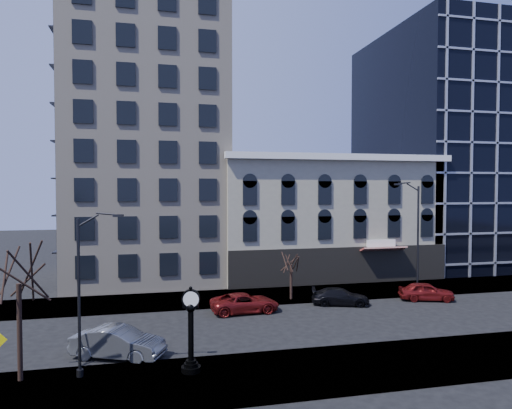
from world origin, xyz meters
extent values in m
plane|color=black|center=(0.00, 0.00, 0.00)|extent=(160.00, 160.00, 0.00)
cube|color=gray|center=(0.00, 8.00, 0.06)|extent=(160.00, 6.00, 0.12)
cube|color=gray|center=(0.00, -8.00, 0.06)|extent=(160.00, 6.00, 0.12)
cube|color=beige|center=(-6.00, 19.00, 19.00)|extent=(15.00, 15.00, 38.00)
cube|color=#A19C84|center=(12.00, 16.00, 6.00)|extent=(22.00, 10.00, 12.00)
cube|color=white|center=(12.00, 10.80, 12.20)|extent=(22.60, 0.80, 0.60)
cube|color=black|center=(12.00, 10.95, 1.80)|extent=(22.00, 0.30, 3.60)
cube|color=maroon|center=(16.00, 10.40, 3.40)|extent=(4.50, 1.18, 0.55)
cube|color=black|center=(32.00, 21.00, 14.00)|extent=(20.00, 20.00, 28.00)
cylinder|color=black|center=(-3.79, -6.95, 0.25)|extent=(0.97, 0.97, 0.26)
cylinder|color=black|center=(-3.79, -6.95, 0.47)|extent=(0.70, 0.70, 0.18)
cylinder|color=black|center=(-3.79, -6.95, 0.63)|extent=(0.53, 0.53, 0.14)
cylinder|color=black|center=(-3.79, -6.95, 1.96)|extent=(0.28, 0.28, 2.55)
sphere|color=black|center=(-3.79, -6.95, 3.32)|extent=(0.49, 0.49, 0.49)
cube|color=black|center=(-3.79, -6.95, 3.41)|extent=(0.81, 0.33, 0.22)
cylinder|color=black|center=(-3.79, -6.95, 3.76)|extent=(0.95, 0.44, 0.91)
cylinder|color=white|center=(-3.79, -7.10, 3.76)|extent=(0.76, 0.16, 0.77)
cylinder|color=white|center=(-3.79, -6.80, 3.76)|extent=(0.76, 0.16, 0.77)
sphere|color=black|center=(-3.79, -6.95, 4.29)|extent=(0.18, 0.18, 0.18)
cylinder|color=black|center=(-9.07, -6.39, 3.94)|extent=(0.14, 0.14, 7.65)
cylinder|color=black|center=(-9.07, -6.39, 0.30)|extent=(0.32, 0.32, 0.36)
cube|color=black|center=(-7.40, -6.67, 7.90)|extent=(0.51, 0.28, 0.12)
cylinder|color=black|center=(17.08, 6.27, 4.76)|extent=(0.17, 0.17, 9.29)
cylinder|color=black|center=(17.08, 6.27, 0.34)|extent=(0.39, 0.39, 0.43)
cube|color=black|center=(15.04, 6.50, 9.57)|extent=(0.62, 0.30, 0.15)
cylinder|color=black|center=(-11.75, -6.22, 2.42)|extent=(0.23, 0.23, 4.61)
cylinder|color=black|center=(5.46, 6.22, 1.54)|extent=(0.22, 0.22, 2.83)
imported|color=#595B60|center=(-7.48, -3.87, 0.83)|extent=(5.31, 3.64, 1.66)
imported|color=maroon|center=(1.04, 3.50, 0.71)|extent=(5.25, 2.66, 1.42)
imported|color=black|center=(8.84, 3.98, 0.65)|extent=(4.86, 3.12, 1.31)
imported|color=maroon|center=(16.31, 3.78, 0.74)|extent=(4.67, 2.96, 1.48)
camera|label=1|loc=(-5.56, -29.42, 9.20)|focal=32.00mm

